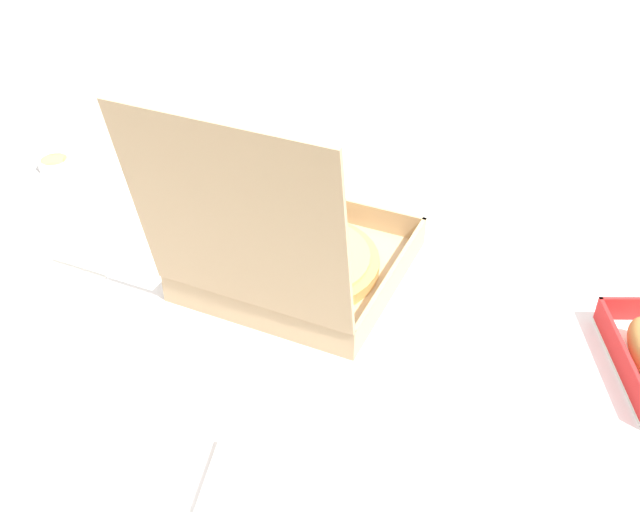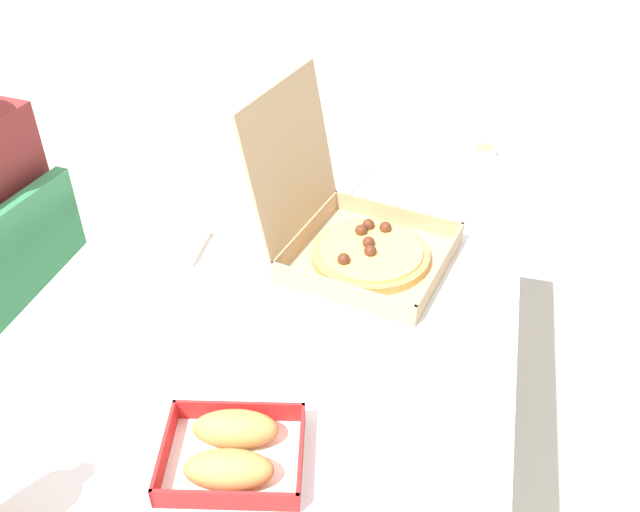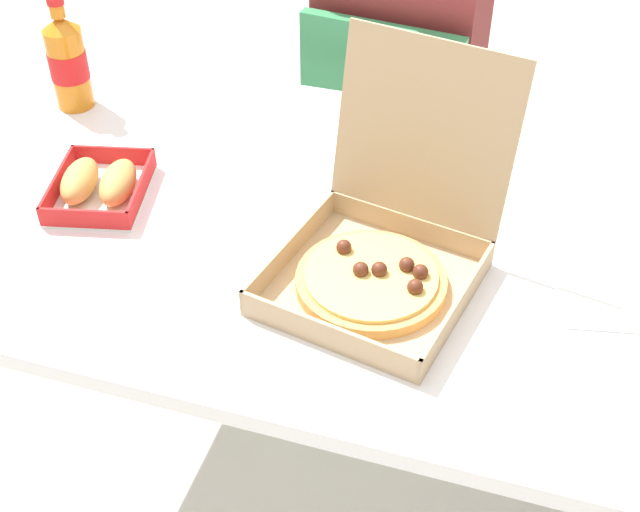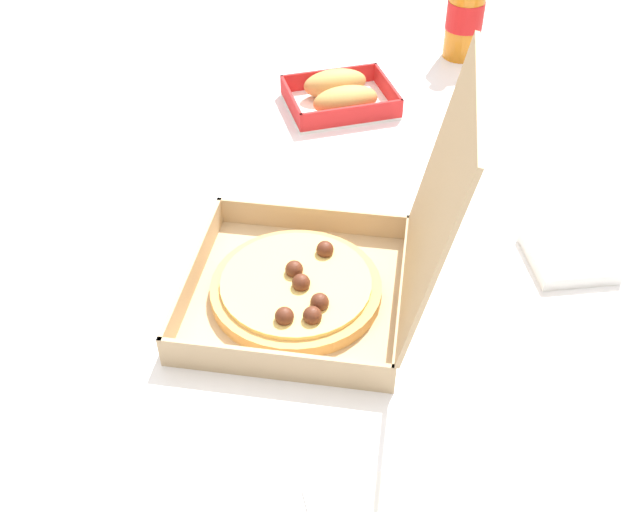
% 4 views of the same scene
% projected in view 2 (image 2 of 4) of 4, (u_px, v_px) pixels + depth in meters
% --- Properties ---
extents(ground_plane, '(10.00, 10.00, 0.00)m').
position_uv_depth(ground_plane, '(293.00, 512.00, 1.65)').
color(ground_plane, beige).
extents(dining_table, '(1.38, 0.84, 0.73)m').
position_uv_depth(dining_table, '(284.00, 317.00, 1.26)').
color(dining_table, white).
rests_on(dining_table, ground_plane).
extents(chair, '(0.44, 0.44, 0.83)m').
position_uv_depth(chair, '(2.00, 333.00, 1.48)').
color(chair, '#338451').
rests_on(chair, ground_plane).
extents(pizza_box_open, '(0.34, 0.39, 0.32)m').
position_uv_depth(pizza_box_open, '(355.00, 236.00, 1.26)').
color(pizza_box_open, tan).
rests_on(pizza_box_open, dining_table).
extents(bread_side_box, '(0.19, 0.22, 0.06)m').
position_uv_depth(bread_side_box, '(232.00, 451.00, 0.89)').
color(bread_side_box, white).
rests_on(bread_side_box, dining_table).
extents(paper_menu, '(0.24, 0.19, 0.00)m').
position_uv_depth(paper_menu, '(362.00, 164.00, 1.59)').
color(paper_menu, white).
rests_on(paper_menu, dining_table).
extents(napkin_pile, '(0.12, 0.12, 0.02)m').
position_uv_depth(napkin_pile, '(175.00, 244.00, 1.31)').
color(napkin_pile, white).
rests_on(napkin_pile, dining_table).
extents(dipping_sauce_cup, '(0.06, 0.06, 0.02)m').
position_uv_depth(dipping_sauce_cup, '(485.00, 150.00, 1.62)').
color(dipping_sauce_cup, white).
rests_on(dipping_sauce_cup, dining_table).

